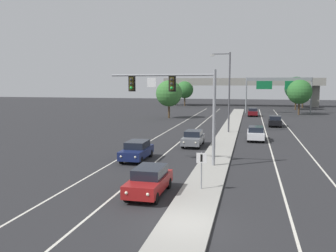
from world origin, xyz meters
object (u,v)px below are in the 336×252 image
(tree_far_right_b, at_px, (296,88))
(tree_far_right_c, at_px, (300,92))
(car_receding_black, at_px, (275,121))
(car_oncoming_red, at_px, (149,180))
(car_receding_white, at_px, (256,133))
(tree_far_left_c, at_px, (185,90))
(tree_far_left_a, at_px, (169,93))
(tree_far_right_a, at_px, (303,91))
(car_oncoming_navy, at_px, (137,150))
(car_receding_darkred, at_px, (253,112))
(car_oncoming_grey, at_px, (193,138))
(street_lamp_median, at_px, (228,87))
(median_sign_post, at_px, (201,165))
(highway_sign_gantry, at_px, (278,84))
(overhead_signal_mast, at_px, (180,96))

(tree_far_right_b, bearing_deg, tree_far_right_c, -93.88)
(car_receding_black, bearing_deg, car_oncoming_red, -104.20)
(car_receding_white, distance_m, tree_far_left_c, 61.49)
(tree_far_left_a, xyz_separation_m, tree_far_right_b, (24.80, 26.79, 0.64))
(tree_far_left_a, distance_m, tree_far_right_c, 26.91)
(car_receding_black, height_order, tree_far_right_a, tree_far_right_a)
(car_oncoming_navy, relative_size, car_receding_darkred, 1.00)
(car_oncoming_grey, xyz_separation_m, tree_far_left_c, (-12.35, 63.64, 3.64))
(tree_far_left_c, bearing_deg, car_oncoming_navy, -82.95)
(street_lamp_median, height_order, tree_far_right_c, street_lamp_median)
(street_lamp_median, relative_size, tree_far_left_c, 1.46)
(car_oncoming_grey, bearing_deg, car_oncoming_red, -89.89)
(median_sign_post, relative_size, car_receding_black, 0.49)
(car_oncoming_navy, xyz_separation_m, tree_far_right_b, (19.46, 62.68, 4.28))
(highway_sign_gantry, height_order, tree_far_left_c, highway_sign_gantry)
(overhead_signal_mast, distance_m, tree_far_right_c, 51.68)
(car_oncoming_red, relative_size, car_receding_darkred, 1.00)
(median_sign_post, xyz_separation_m, tree_far_left_c, (-15.21, 78.86, 2.87))
(overhead_signal_mast, xyz_separation_m, highway_sign_gantry, (10.77, 52.10, 0.80))
(street_lamp_median, height_order, car_oncoming_grey, street_lamp_median)
(tree_far_left_a, height_order, tree_far_left_c, same)
(tree_far_left_a, xyz_separation_m, tree_far_right_a, (27.28, 33.91, -0.27))
(overhead_signal_mast, distance_m, tree_far_left_a, 38.18)
(car_oncoming_red, bearing_deg, car_receding_white, 74.09)
(median_sign_post, height_order, tree_far_right_c, tree_far_right_c)
(car_oncoming_grey, bearing_deg, median_sign_post, -79.36)
(car_receding_white, height_order, car_receding_black, same)
(car_oncoming_red, relative_size, car_oncoming_navy, 1.00)
(car_oncoming_red, bearing_deg, car_receding_black, 75.80)
(tree_far_right_a, bearing_deg, tree_far_left_c, 177.13)
(car_oncoming_grey, height_order, tree_far_left_a, tree_far_left_a)
(tree_far_right_b, bearing_deg, overhead_signal_mast, -103.77)
(median_sign_post, bearing_deg, car_receding_white, 80.70)
(car_oncoming_navy, height_order, tree_far_left_a, tree_far_left_a)
(car_receding_black, bearing_deg, car_receding_white, -101.56)
(car_oncoming_grey, xyz_separation_m, tree_far_right_a, (18.43, 62.09, 3.37))
(tree_far_left_a, bearing_deg, car_receding_darkred, 26.35)
(street_lamp_median, relative_size, car_receding_white, 2.24)
(median_sign_post, relative_size, tree_far_left_a, 0.32)
(median_sign_post, distance_m, tree_far_right_b, 71.49)
(street_lamp_median, height_order, tree_far_right_a, street_lamp_median)
(median_sign_post, distance_m, tree_far_left_c, 80.36)
(street_lamp_median, distance_m, car_oncoming_navy, 19.78)
(street_lamp_median, relative_size, car_oncoming_grey, 2.24)
(street_lamp_median, height_order, car_receding_black, street_lamp_median)
(street_lamp_median, distance_m, car_receding_black, 12.05)
(car_oncoming_red, xyz_separation_m, tree_far_left_c, (-12.38, 80.13, 3.64))
(street_lamp_median, bearing_deg, overhead_signal_mast, -97.04)
(median_sign_post, height_order, car_oncoming_navy, median_sign_post)
(car_receding_black, distance_m, car_receding_darkred, 16.51)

